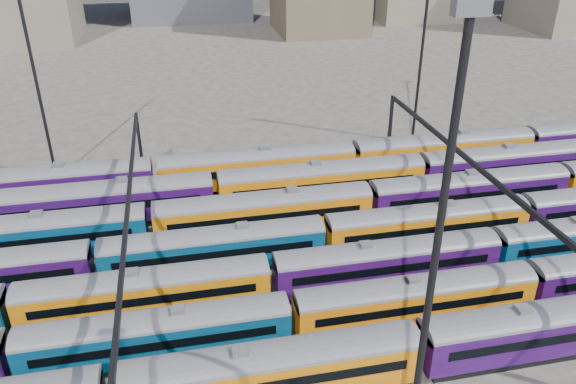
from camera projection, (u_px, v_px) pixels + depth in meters
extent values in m
plane|color=#413C37|center=(363.00, 252.00, 51.67)|extent=(500.00, 500.00, 0.00)
cube|color=#BD6407|center=(272.00, 372.00, 35.62)|extent=(19.37, 2.81, 2.81)
cylinder|color=#4C4C51|center=(271.00, 356.00, 34.97)|extent=(19.37, 2.81, 2.81)
cube|color=black|center=(268.00, 353.00, 36.70)|extent=(17.04, 0.06, 0.73)
cube|color=slate|center=(271.00, 347.00, 34.63)|extent=(0.97, 0.87, 0.34)
cube|color=black|center=(546.00, 348.00, 40.07)|extent=(18.40, 2.39, 0.68)
cube|color=#25083E|center=(552.00, 329.00, 39.27)|extent=(19.37, 2.81, 2.81)
cylinder|color=#4C4C51|center=(556.00, 313.00, 38.62)|extent=(19.37, 2.81, 2.81)
cube|color=black|center=(566.00, 339.00, 37.87)|extent=(17.04, 0.06, 0.73)
cube|color=black|center=(541.00, 312.00, 40.35)|extent=(17.04, 0.06, 0.73)
cube|color=slate|center=(559.00, 304.00, 38.28)|extent=(0.97, 0.87, 0.34)
cube|color=black|center=(160.00, 355.00, 39.47)|extent=(17.48, 2.27, 0.64)
cube|color=#05304E|center=(157.00, 336.00, 38.71)|extent=(18.40, 2.67, 2.67)
cylinder|color=#4C4C51|center=(155.00, 321.00, 38.10)|extent=(18.40, 2.67, 2.67)
cube|color=black|center=(157.00, 346.00, 37.39)|extent=(16.19, 0.06, 0.69)
cube|color=black|center=(157.00, 320.00, 39.74)|extent=(16.19, 0.06, 0.69)
cube|color=slate|center=(154.00, 313.00, 37.77)|extent=(0.92, 0.83, 0.32)
cube|color=black|center=(413.00, 318.00, 42.94)|extent=(17.48, 2.27, 0.64)
cube|color=#BD6407|center=(415.00, 301.00, 42.18)|extent=(18.40, 2.67, 2.67)
cylinder|color=#4C4C51|center=(417.00, 286.00, 41.57)|extent=(18.40, 2.67, 2.67)
cube|color=black|center=(423.00, 309.00, 40.86)|extent=(16.19, 0.06, 0.69)
cube|color=black|center=(408.00, 287.00, 43.21)|extent=(16.19, 0.06, 0.69)
cube|color=slate|center=(418.00, 279.00, 41.24)|extent=(0.92, 0.83, 0.32)
cube|color=black|center=(149.00, 311.00, 43.66)|extent=(17.92, 2.33, 0.66)
cube|color=#BD6407|center=(146.00, 293.00, 42.88)|extent=(18.87, 2.74, 2.74)
cylinder|color=#4C4C51|center=(144.00, 279.00, 42.25)|extent=(18.87, 2.74, 2.74)
cube|color=black|center=(145.00, 301.00, 41.53)|extent=(16.60, 0.06, 0.71)
cube|color=black|center=(146.00, 279.00, 43.94)|extent=(16.60, 0.06, 0.71)
cube|color=slate|center=(143.00, 271.00, 41.92)|extent=(0.94, 0.85, 0.33)
cube|color=black|center=(385.00, 280.00, 47.22)|extent=(17.92, 2.33, 0.66)
cube|color=#25083E|center=(387.00, 263.00, 46.44)|extent=(18.87, 2.74, 2.74)
cylinder|color=#4C4C51|center=(388.00, 250.00, 45.81)|extent=(18.87, 2.74, 2.74)
cube|color=black|center=(393.00, 270.00, 45.08)|extent=(16.60, 0.06, 0.71)
cube|color=black|center=(381.00, 251.00, 47.49)|extent=(16.60, 0.06, 0.71)
cube|color=slate|center=(389.00, 242.00, 45.47)|extent=(0.94, 0.85, 0.33)
cube|color=black|center=(215.00, 266.00, 49.04)|extent=(18.11, 2.35, 0.67)
cube|color=#05304E|center=(214.00, 250.00, 48.25)|extent=(19.07, 2.76, 2.76)
cylinder|color=#4C4C51|center=(213.00, 236.00, 47.61)|extent=(19.07, 2.76, 2.76)
cube|color=black|center=(215.00, 255.00, 46.88)|extent=(16.78, 0.06, 0.72)
cube|color=black|center=(212.00, 238.00, 49.31)|extent=(16.78, 0.06, 0.72)
cube|color=slate|center=(212.00, 229.00, 47.27)|extent=(0.95, 0.86, 0.33)
cube|color=black|center=(425.00, 241.00, 52.63)|extent=(18.11, 2.35, 0.67)
cube|color=#BD6407|center=(427.00, 226.00, 51.84)|extent=(19.07, 2.76, 2.76)
cylinder|color=#4C4C51|center=(429.00, 213.00, 51.21)|extent=(19.07, 2.76, 2.76)
cube|color=black|center=(434.00, 230.00, 50.47)|extent=(16.78, 0.06, 0.72)
cube|color=black|center=(421.00, 215.00, 52.91)|extent=(16.78, 0.06, 0.72)
cube|color=slate|center=(430.00, 205.00, 50.87)|extent=(0.95, 0.86, 0.33)
cube|color=black|center=(32.00, 256.00, 50.45)|extent=(19.58, 2.54, 0.72)
cube|color=#05304E|center=(28.00, 238.00, 49.59)|extent=(20.61, 2.99, 2.99)
cylinder|color=#4C4C51|center=(24.00, 224.00, 48.91)|extent=(20.61, 2.99, 2.99)
cube|color=black|center=(23.00, 244.00, 48.11)|extent=(18.14, 0.06, 0.77)
cube|color=black|center=(30.00, 226.00, 50.74)|extent=(18.14, 0.06, 0.77)
cube|color=slate|center=(22.00, 216.00, 48.54)|extent=(1.03, 0.93, 0.36)
cube|color=black|center=(264.00, 230.00, 54.32)|extent=(19.58, 2.54, 0.72)
cube|color=#BD6407|center=(264.00, 214.00, 53.47)|extent=(20.61, 2.99, 2.99)
cylinder|color=#4C4C51|center=(264.00, 200.00, 52.78)|extent=(20.61, 2.99, 2.99)
cube|color=black|center=(266.00, 218.00, 51.99)|extent=(18.14, 0.06, 0.77)
cube|color=black|center=(261.00, 203.00, 54.62)|extent=(18.14, 0.06, 0.77)
cube|color=slate|center=(263.00, 192.00, 52.42)|extent=(1.03, 0.93, 0.36)
cube|color=black|center=(466.00, 208.00, 58.20)|extent=(19.58, 2.54, 0.72)
cube|color=#25083E|center=(468.00, 193.00, 57.34)|extent=(20.61, 2.99, 2.99)
cylinder|color=#4C4C51|center=(470.00, 180.00, 56.66)|extent=(20.61, 2.99, 2.99)
cube|color=black|center=(476.00, 196.00, 55.86)|extent=(18.14, 0.06, 0.77)
cube|color=black|center=(462.00, 183.00, 58.49)|extent=(18.14, 0.06, 0.77)
cube|color=slate|center=(472.00, 172.00, 56.29)|extent=(1.03, 0.93, 0.36)
cube|color=black|center=(104.00, 221.00, 55.86)|extent=(20.62, 2.67, 0.76)
cube|color=#25083E|center=(101.00, 204.00, 54.96)|extent=(21.70, 3.15, 3.15)
cylinder|color=#4C4C51|center=(99.00, 190.00, 54.24)|extent=(21.70, 3.15, 3.15)
cube|color=black|center=(99.00, 208.00, 53.41)|extent=(19.10, 0.06, 0.81)
cube|color=black|center=(102.00, 193.00, 56.17)|extent=(19.10, 0.06, 0.81)
cube|color=slate|center=(98.00, 182.00, 53.85)|extent=(1.09, 0.98, 0.38)
cube|color=black|center=(321.00, 199.00, 59.94)|extent=(20.62, 2.67, 0.76)
cube|color=#BD6407|center=(321.00, 183.00, 59.04)|extent=(21.70, 3.15, 3.15)
cylinder|color=#4C4C51|center=(322.00, 170.00, 58.31)|extent=(21.70, 3.15, 3.15)
cube|color=black|center=(325.00, 187.00, 57.48)|extent=(19.10, 0.06, 0.81)
cube|color=black|center=(318.00, 173.00, 60.25)|extent=(19.10, 0.06, 0.81)
cube|color=slate|center=(322.00, 162.00, 57.93)|extent=(1.09, 0.98, 0.38)
cube|color=black|center=(510.00, 180.00, 64.01)|extent=(20.62, 2.67, 0.76)
cube|color=#25083E|center=(513.00, 165.00, 63.11)|extent=(21.70, 3.15, 3.15)
cylinder|color=#4C4C51|center=(515.00, 152.00, 62.39)|extent=(21.70, 3.15, 3.15)
cube|color=black|center=(521.00, 168.00, 61.55)|extent=(19.10, 0.06, 0.81)
cube|color=black|center=(506.00, 156.00, 64.32)|extent=(19.10, 0.06, 0.81)
cube|color=slate|center=(517.00, 145.00, 62.00)|extent=(1.09, 0.98, 0.38)
cube|color=black|center=(51.00, 203.00, 59.14)|extent=(20.50, 2.66, 0.76)
cube|color=#25083E|center=(47.00, 187.00, 58.24)|extent=(21.58, 3.13, 3.13)
cylinder|color=#4C4C51|center=(44.00, 173.00, 57.52)|extent=(21.58, 3.13, 3.13)
cube|color=black|center=(44.00, 191.00, 56.69)|extent=(18.99, 0.06, 0.81)
cube|color=black|center=(49.00, 177.00, 59.45)|extent=(18.99, 0.06, 0.81)
cube|color=slate|center=(42.00, 166.00, 57.14)|extent=(1.08, 0.97, 0.38)
cube|color=black|center=(258.00, 184.00, 63.19)|extent=(20.50, 2.66, 0.76)
cube|color=#BD6407|center=(258.00, 169.00, 62.29)|extent=(21.58, 3.13, 3.13)
cylinder|color=#4C4C51|center=(257.00, 156.00, 61.58)|extent=(21.58, 3.13, 3.13)
cube|color=black|center=(260.00, 171.00, 60.75)|extent=(18.99, 0.06, 0.81)
cube|color=black|center=(255.00, 160.00, 63.50)|extent=(18.99, 0.06, 0.81)
cube|color=slate|center=(257.00, 149.00, 61.19)|extent=(1.08, 0.97, 0.38)
cube|color=black|center=(441.00, 167.00, 67.24)|extent=(20.50, 2.66, 0.76)
cube|color=#BD6407|center=(443.00, 152.00, 66.35)|extent=(21.58, 3.13, 3.13)
cylinder|color=#4C4C51|center=(444.00, 140.00, 65.63)|extent=(21.58, 3.13, 3.13)
cube|color=black|center=(449.00, 155.00, 64.80)|extent=(18.99, 0.06, 0.81)
cube|color=black|center=(437.00, 144.00, 67.55)|extent=(18.99, 0.06, 0.81)
cube|color=slate|center=(445.00, 133.00, 65.24)|extent=(1.08, 0.97, 0.38)
cube|color=black|center=(140.00, 147.00, 63.56)|extent=(0.35, 0.35, 8.00)
cube|color=black|center=(129.00, 198.00, 44.43)|extent=(0.30, 40.00, 0.45)
cube|color=black|center=(390.00, 127.00, 69.04)|extent=(0.35, 0.35, 8.00)
cube|color=black|center=(475.00, 165.00, 49.91)|extent=(0.30, 40.00, 0.45)
cylinder|color=black|center=(34.00, 73.00, 59.56)|extent=(0.36, 0.36, 25.00)
cylinder|color=black|center=(430.00, 295.00, 25.89)|extent=(0.36, 0.36, 25.00)
cube|color=slate|center=(471.00, 8.00, 20.01)|extent=(1.40, 0.50, 0.60)
cylinder|color=black|center=(422.00, 48.00, 69.52)|extent=(0.36, 0.36, 25.00)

